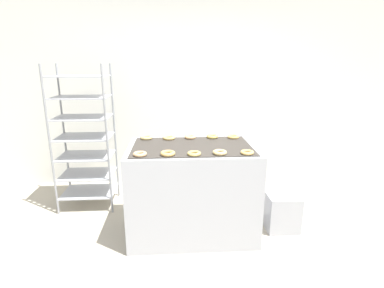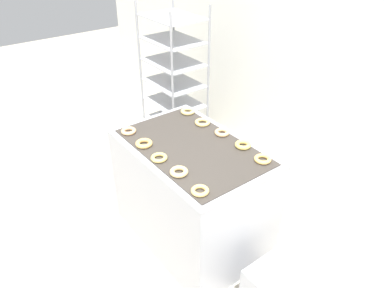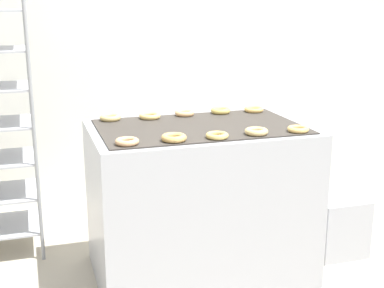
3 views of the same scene
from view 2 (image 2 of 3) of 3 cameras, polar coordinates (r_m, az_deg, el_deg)
name	(u,v)px [view 2 (image 2 of 3)]	position (r m, az deg, el deg)	size (l,w,h in m)	color
ground_plane	(128,269)	(3.30, -9.78, -18.26)	(14.00, 14.00, 0.00)	#B2A893
wall_back	(318,54)	(3.72, 18.69, 12.89)	(8.00, 0.05, 2.80)	silver
fryer_machine	(192,193)	(3.21, 0.00, -7.53)	(1.28, 0.83, 0.95)	#A8AAB2
baking_rack_cart	(174,83)	(4.23, -2.77, 9.27)	(0.66, 0.49, 1.74)	gray
donut_near_leftmost	(129,131)	(3.15, -9.64, 1.97)	(0.12, 0.12, 0.03)	tan
donut_near_left	(144,143)	(2.96, -7.34, 0.09)	(0.13, 0.13, 0.03)	tan
donut_near_center	(159,158)	(2.78, -5.02, -2.11)	(0.12, 0.12, 0.03)	#D6B65F
donut_near_right	(179,172)	(2.62, -2.00, -4.25)	(0.13, 0.13, 0.03)	#DAB772
donut_near_rightmost	(200,191)	(2.46, 1.23, -7.13)	(0.12, 0.12, 0.03)	#E9B963
donut_far_leftmost	(188,111)	(3.42, -0.66, 5.00)	(0.13, 0.13, 0.03)	#D4B76D
donut_far_left	(202,122)	(3.24, 1.60, 3.31)	(0.13, 0.13, 0.03)	#DEB866
donut_far_center	(222,132)	(3.09, 4.60, 1.77)	(0.12, 0.12, 0.03)	tan
donut_far_right	(243,145)	(2.94, 7.77, -0.14)	(0.13, 0.13, 0.03)	#DABB5A
donut_far_rightmost	(263,159)	(2.80, 10.72, -2.28)	(0.13, 0.13, 0.03)	#E6B55F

